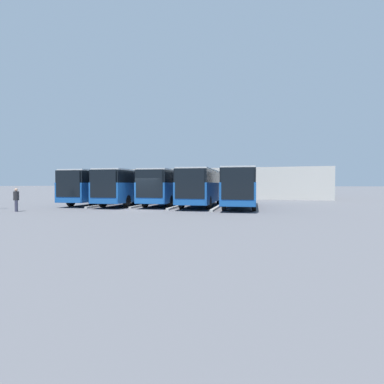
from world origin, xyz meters
name	(u,v)px	position (x,y,z in m)	size (l,w,h in m)	color
ground_plane	(141,210)	(0.00, 0.00, 0.00)	(600.00, 600.00, 0.00)	#5B5B60
bus_0	(241,186)	(-7.16, -4.83, 1.85)	(3.52, 11.02, 3.32)	#19519E
curb_divider_0	(217,208)	(-5.37, -3.23, 0.07)	(0.24, 6.65, 0.15)	#B2B2AD
bus_1	(202,186)	(-3.58, -5.15, 1.85)	(3.52, 11.02, 3.32)	#19519E
curb_divider_1	(178,206)	(-1.79, -3.55, 0.07)	(0.24, 6.65, 0.15)	#B2B2AD
bus_2	(168,186)	(0.00, -5.79, 1.85)	(3.52, 11.02, 3.32)	#19519E
curb_divider_2	(144,205)	(1.79, -4.19, 0.07)	(0.24, 6.65, 0.15)	#B2B2AD
bus_3	(130,186)	(3.58, -4.81, 1.85)	(3.52, 11.02, 3.32)	#19519E
curb_divider_3	(105,205)	(5.37, -3.21, 0.07)	(0.24, 6.65, 0.15)	#B2B2AD
bus_4	(100,186)	(7.15, -5.06, 1.85)	(3.52, 11.02, 3.32)	#19519E
pedestrian	(16,199)	(8.20, 4.00, 0.93)	(0.54, 0.54, 1.73)	#38384C
station_building	(215,183)	(0.00, -26.00, 2.17)	(33.53, 16.50, 4.29)	beige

